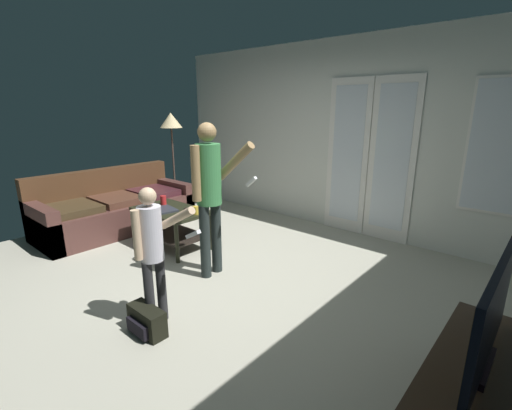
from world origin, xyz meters
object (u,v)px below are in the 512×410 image
object	(u,v)px
floor_lamp	(171,125)
tv_remote_black	(147,206)
flat_screen_tv	(491,318)
cup_near_edge	(196,210)
tv_stand	(474,405)
person_adult	(210,187)
backpack	(146,321)
cup_by_laptop	(163,200)
coffee_table	(171,219)
laptop_closed	(165,210)
person_child	(153,245)
leather_couch	(115,210)
dvd_remote_slim	(191,210)

from	to	relation	value
floor_lamp	tv_remote_black	bearing A→B (deg)	-47.98
flat_screen_tv	cup_near_edge	xyz separation A→B (m)	(-3.10, 0.68, -0.20)
tv_stand	person_adult	world-z (taller)	person_adult
floor_lamp	backpack	size ratio (longest dim) A/B	4.61
cup_by_laptop	tv_remote_black	xyz separation A→B (m)	(-0.08, -0.20, -0.05)
person_adult	tv_stand	bearing A→B (deg)	-9.52
coffee_table	tv_remote_black	world-z (taller)	tv_remote_black
floor_lamp	tv_remote_black	size ratio (longest dim) A/B	9.74
tv_remote_black	flat_screen_tv	bearing A→B (deg)	28.32
tv_remote_black	backpack	bearing A→B (deg)	2.04
laptop_closed	tv_stand	bearing A→B (deg)	1.60
person_child	person_adult	bearing A→B (deg)	109.90
leather_couch	tv_remote_black	bearing A→B (deg)	-0.22
tv_stand	cup_near_edge	world-z (taller)	cup_near_edge
tv_stand	floor_lamp	xyz separation A→B (m)	(-5.03, 1.79, 1.22)
coffee_table	cup_near_edge	world-z (taller)	cup_near_edge
person_adult	coffee_table	bearing A→B (deg)	168.98
floor_lamp	cup_near_edge	distance (m)	2.40
coffee_table	cup_near_edge	size ratio (longest dim) A/B	9.90
laptop_closed	dvd_remote_slim	xyz separation A→B (m)	(0.24, 0.21, -0.00)
laptop_closed	tv_remote_black	bearing A→B (deg)	-160.37
cup_by_laptop	backpack	bearing A→B (deg)	-39.28
person_child	backpack	world-z (taller)	person_child
cup_by_laptop	leather_couch	bearing A→B (deg)	-167.99
coffee_table	person_child	xyz separation A→B (m)	(1.30, -1.10, 0.34)
floor_lamp	laptop_closed	xyz separation A→B (m)	(1.51, -1.26, -0.93)
tv_stand	tv_remote_black	distance (m)	3.89
flat_screen_tv	person_child	bearing A→B (deg)	-167.50
leather_couch	person_adult	bearing A→B (deg)	-1.54
tv_stand	backpack	size ratio (longest dim) A/B	3.69
cup_near_edge	dvd_remote_slim	world-z (taller)	cup_near_edge
dvd_remote_slim	floor_lamp	bearing A→B (deg)	131.89
flat_screen_tv	person_adult	size ratio (longest dim) A/B	0.64
cup_near_edge	dvd_remote_slim	distance (m)	0.19
cup_by_laptop	tv_stand	bearing A→B (deg)	-10.31
backpack	cup_by_laptop	xyz separation A→B (m)	(-1.61, 1.32, 0.46)
flat_screen_tv	laptop_closed	world-z (taller)	flat_screen_tv
person_child	flat_screen_tv	bearing A→B (deg)	12.50
leather_couch	coffee_table	xyz separation A→B (m)	(1.20, 0.13, 0.07)
cup_near_edge	tv_remote_black	size ratio (longest dim) A/B	0.58
backpack	dvd_remote_slim	size ratio (longest dim) A/B	2.11
flat_screen_tv	person_adult	world-z (taller)	person_adult
backpack	tv_remote_black	distance (m)	2.06
cup_near_edge	dvd_remote_slim	bearing A→B (deg)	160.74
person_adult	backpack	distance (m)	1.41
leather_couch	cup_by_laptop	distance (m)	1.00
person_adult	cup_by_laptop	xyz separation A→B (m)	(-1.23, 0.26, -0.40)
coffee_table	cup_by_laptop	world-z (taller)	cup_by_laptop
person_child	cup_by_laptop	bearing A→B (deg)	143.06
leather_couch	tv_stand	distance (m)	4.74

